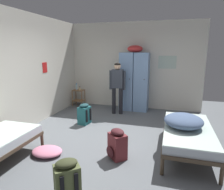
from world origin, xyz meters
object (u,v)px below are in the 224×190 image
bedding_heap (184,121)px  locker_bank (134,80)px  clothes_pile_pink (47,151)px  backpack_teal (84,114)px  bed_right (188,133)px  backpack_olive (67,179)px  backpack_maroon (117,145)px  lotion_bottle (80,89)px  water_bottle (77,87)px  shelf_unit (79,96)px  person_traveler (117,84)px

bedding_heap → locker_bank: bearing=119.2°
locker_bank → clothes_pile_pink: size_ratio=3.57×
bedding_heap → backpack_teal: bedding_heap is taller
bed_right → backpack_olive: (-1.59, -1.78, -0.12)m
bed_right → backpack_maroon: size_ratio=3.45×
backpack_maroon → clothes_pile_pink: backpack_maroon is taller
bedding_heap → lotion_bottle: bearing=143.9°
bedding_heap → backpack_teal: 2.59m
locker_bank → water_bottle: size_ratio=9.32×
bedding_heap → clothes_pile_pink: bearing=-159.8°
shelf_unit → lotion_bottle: lotion_bottle is taller
locker_bank → backpack_olive: size_ratio=3.76×
lotion_bottle → backpack_teal: (0.85, -1.56, -0.37)m
bed_right → water_bottle: 4.30m
shelf_unit → bed_right: (3.44, -2.43, 0.04)m
bedding_heap → water_bottle: water_bottle is taller
lotion_bottle → backpack_teal: 1.81m
backpack_teal → clothes_pile_pink: (0.01, -1.72, -0.19)m
locker_bank → person_traveler: (-0.41, -0.58, -0.03)m
shelf_unit → backpack_olive: shelf_unit is taller
shelf_unit → lotion_bottle: size_ratio=4.39×
locker_bank → water_bottle: locker_bank is taller
shelf_unit → backpack_maroon: shelf_unit is taller
bedding_heap → water_bottle: size_ratio=3.54×
locker_bank → shelf_unit: bearing=-177.4°
bed_right → bedding_heap: size_ratio=2.42×
bed_right → backpack_maroon: backpack_maroon is taller
backpack_maroon → locker_bank: bearing=95.0°
clothes_pile_pink → bedding_heap: bearing=20.2°
shelf_unit → backpack_teal: size_ratio=1.04×
shelf_unit → backpack_olive: size_ratio=1.04×
bedding_heap → water_bottle: 4.21m
bed_right → clothes_pile_pink: bearing=-160.6°
shelf_unit → lotion_bottle: 0.29m
backpack_olive → clothes_pile_pink: backpack_olive is taller
bedding_heap → clothes_pile_pink: 2.63m
bed_right → clothes_pile_pink: (-2.51, -0.89, -0.32)m
lotion_bottle → backpack_maroon: lotion_bottle is taller
bed_right → water_bottle: bearing=145.1°
lotion_bottle → clothes_pile_pink: bearing=-75.3°
bed_right → bedding_heap: bearing=176.3°
locker_bank → bedding_heap: 2.91m
bed_right → person_traveler: bearing=134.5°
bedding_heap → backpack_olive: bedding_heap is taller
locker_bank → backpack_olive: bearing=-91.2°
bed_right → person_traveler: size_ratio=1.22×
water_bottle → backpack_teal: 1.94m
person_traveler → bed_right: bearing=-45.5°
bedding_heap → bed_right: bearing=-3.7°
locker_bank → clothes_pile_pink: (-1.01, -3.41, -0.90)m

